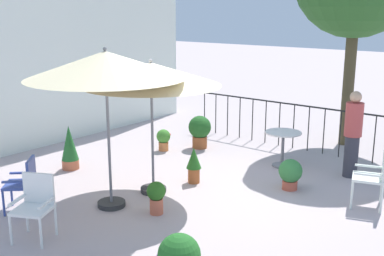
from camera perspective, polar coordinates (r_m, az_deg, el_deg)
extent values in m
plane|color=#B5A3A4|center=(8.40, 1.41, -7.36)|extent=(60.00, 60.00, 0.00)
cube|color=white|center=(11.27, -17.95, 10.28)|extent=(9.06, 0.30, 4.92)
cube|color=black|center=(10.85, 12.12, 2.74)|extent=(0.03, 5.37, 0.03)
cylinder|color=black|center=(10.31, 20.88, -1.31)|extent=(0.02, 0.02, 1.00)
cylinder|color=black|center=(10.42, 19.02, -1.00)|extent=(0.02, 0.02, 1.00)
cylinder|color=black|center=(10.54, 17.20, -0.70)|extent=(0.02, 0.02, 1.00)
cylinder|color=black|center=(10.67, 15.42, -0.40)|extent=(0.02, 0.02, 1.00)
cylinder|color=black|center=(10.81, 13.68, -0.11)|extent=(0.02, 0.02, 1.00)
cylinder|color=black|center=(10.96, 11.99, 0.18)|extent=(0.02, 0.02, 1.00)
cylinder|color=black|center=(11.12, 10.35, 0.45)|extent=(0.02, 0.02, 1.00)
cylinder|color=black|center=(11.29, 8.75, 0.72)|extent=(0.02, 0.02, 1.00)
cylinder|color=black|center=(11.46, 7.21, 0.98)|extent=(0.02, 0.02, 1.00)
cylinder|color=black|center=(11.65, 5.71, 1.23)|extent=(0.02, 0.02, 1.00)
cylinder|color=black|center=(11.84, 4.25, 1.47)|extent=(0.02, 0.02, 1.00)
cylinder|color=black|center=(12.04, 2.85, 1.71)|extent=(0.02, 0.02, 1.00)
cylinder|color=black|center=(12.25, 1.49, 1.93)|extent=(0.02, 0.02, 1.00)
cylinder|color=#4B4129|center=(11.42, 18.12, 5.03)|extent=(0.25, 0.25, 2.83)
cylinder|color=#2D2D2D|center=(8.33, -4.61, -7.31)|extent=(0.44, 0.44, 0.08)
cylinder|color=slate|center=(8.00, -4.76, -0.15)|extent=(0.04, 0.04, 2.22)
cone|color=beige|center=(7.83, -4.89, 6.42)|extent=(2.29, 2.29, 0.37)
sphere|color=slate|center=(7.80, -4.93, 7.98)|extent=(0.06, 0.06, 0.06)
cylinder|color=#2D2D2D|center=(7.83, -9.55, -8.88)|extent=(0.44, 0.44, 0.08)
cylinder|color=slate|center=(7.46, -9.92, -0.43)|extent=(0.04, 0.04, 2.46)
cone|color=beige|center=(7.27, -10.26, 7.42)|extent=(2.41, 2.41, 0.41)
sphere|color=slate|center=(7.25, -10.34, 9.26)|extent=(0.06, 0.06, 0.06)
cylinder|color=silver|center=(9.59, 10.82, -0.54)|extent=(0.71, 0.71, 0.02)
cylinder|color=slate|center=(9.68, 10.73, -2.56)|extent=(0.06, 0.06, 0.68)
cylinder|color=slate|center=(9.78, 10.64, -4.39)|extent=(0.39, 0.39, 0.03)
cube|color=white|center=(6.86, -18.46, -9.23)|extent=(0.61, 0.62, 0.04)
cube|color=white|center=(6.93, -17.77, -6.82)|extent=(0.24, 0.42, 0.43)
cube|color=white|center=(6.92, -20.10, -8.07)|extent=(0.37, 0.21, 0.03)
cube|color=white|center=(6.71, -16.92, -8.52)|extent=(0.37, 0.21, 0.03)
cylinder|color=white|center=(6.90, -20.77, -11.35)|extent=(0.04, 0.04, 0.42)
cylinder|color=white|center=(6.69, -17.54, -11.92)|extent=(0.04, 0.04, 0.42)
cylinder|color=white|center=(7.21, -19.02, -10.09)|extent=(0.04, 0.04, 0.42)
cylinder|color=white|center=(7.00, -15.90, -10.58)|extent=(0.04, 0.04, 0.42)
cube|color=white|center=(8.07, 20.21, -5.57)|extent=(0.61, 0.60, 0.04)
cube|color=white|center=(8.00, 21.90, -4.09)|extent=(0.45, 0.18, 0.44)
cube|color=white|center=(8.24, 20.30, -4.29)|extent=(0.17, 0.42, 0.03)
cube|color=white|center=(7.82, 20.26, -5.26)|extent=(0.17, 0.42, 0.03)
cylinder|color=white|center=(8.36, 18.59, -6.56)|extent=(0.04, 0.04, 0.46)
cylinder|color=white|center=(7.94, 18.45, -7.64)|extent=(0.04, 0.04, 0.46)
cylinder|color=white|center=(8.37, 21.59, -6.80)|extent=(0.04, 0.04, 0.46)
cylinder|color=white|center=(7.95, 21.62, -7.90)|extent=(0.04, 0.04, 0.46)
cube|color=#334793|center=(7.89, -19.85, -6.35)|extent=(0.62, 0.62, 0.04)
cube|color=#334793|center=(7.77, -18.60, -4.86)|extent=(0.34, 0.32, 0.40)
cube|color=#334793|center=(8.04, -19.55, -5.05)|extent=(0.29, 0.31, 0.03)
cube|color=#334793|center=(7.67, -20.32, -6.03)|extent=(0.29, 0.31, 0.03)
cylinder|color=#334793|center=(8.21, -20.68, -7.31)|extent=(0.04, 0.04, 0.41)
cylinder|color=#334793|center=(7.84, -21.51, -8.38)|extent=(0.04, 0.04, 0.41)
cylinder|color=#334793|center=(8.10, -17.99, -7.35)|extent=(0.04, 0.04, 0.41)
cylinder|color=#334793|center=(7.74, -18.70, -8.44)|extent=(0.04, 0.04, 0.41)
cylinder|color=#9B512A|center=(10.83, 0.92, -1.68)|extent=(0.33, 0.33, 0.27)
cylinder|color=#382819|center=(10.79, 0.92, -1.05)|extent=(0.29, 0.29, 0.02)
sphere|color=#1F551E|center=(10.74, 0.93, 0.12)|extent=(0.51, 0.51, 0.51)
cylinder|color=#BD6342|center=(9.73, -14.24, -4.19)|extent=(0.33, 0.33, 0.19)
cylinder|color=#382819|center=(9.71, -14.27, -3.72)|extent=(0.29, 0.29, 0.02)
cone|color=#226229|center=(9.61, -14.39, -1.72)|extent=(0.33, 0.33, 0.68)
cylinder|color=#BF553F|center=(8.57, 11.55, -6.63)|extent=(0.26, 0.26, 0.16)
cylinder|color=#382819|center=(8.55, 11.57, -6.18)|extent=(0.23, 0.23, 0.02)
sphere|color=#347A3A|center=(8.49, 11.63, -5.01)|extent=(0.41, 0.41, 0.41)
sphere|color=#D2385E|center=(8.41, 10.87, -5.25)|extent=(0.10, 0.10, 0.10)
sphere|color=#D2385E|center=(8.43, 10.83, -4.78)|extent=(0.09, 0.09, 0.09)
sphere|color=#D2385E|center=(8.61, 12.06, -4.94)|extent=(0.09, 0.09, 0.09)
sphere|color=#D2385E|center=(8.39, 11.75, -5.55)|extent=(0.09, 0.09, 0.09)
cylinder|color=#C9723E|center=(10.65, -3.41, -2.18)|extent=(0.22, 0.22, 0.20)
cylinder|color=#382819|center=(10.62, -3.41, -1.72)|extent=(0.19, 0.19, 0.02)
sphere|color=#3E802B|center=(10.59, -3.42, -0.99)|extent=(0.31, 0.31, 0.31)
sphere|color=#E3523D|center=(10.69, -3.08, -0.85)|extent=(0.07, 0.07, 0.07)
sphere|color=#E3523D|center=(10.59, -2.75, -0.80)|extent=(0.08, 0.08, 0.08)
sphere|color=#E3523D|center=(10.51, -3.39, -1.28)|extent=(0.08, 0.08, 0.08)
sphere|color=#226322|center=(5.49, -1.54, -14.88)|extent=(0.49, 0.49, 0.49)
sphere|color=#B648A8|center=(5.53, -2.98, -14.91)|extent=(0.14, 0.14, 0.14)
sphere|color=#B648A8|center=(5.56, -3.12, -14.89)|extent=(0.09, 0.09, 0.09)
cylinder|color=#C76144|center=(7.45, -4.25, -9.25)|extent=(0.21, 0.21, 0.24)
cylinder|color=#382819|center=(7.41, -4.26, -8.45)|extent=(0.18, 0.18, 0.02)
sphere|color=#2A621C|center=(7.36, -4.28, -7.48)|extent=(0.29, 0.29, 0.29)
sphere|color=#EB532F|center=(7.28, -4.47, -7.78)|extent=(0.08, 0.08, 0.08)
sphere|color=#EB532F|center=(7.31, -3.69, -7.35)|extent=(0.06, 0.06, 0.06)
sphere|color=#EB532F|center=(7.34, -4.96, -7.22)|extent=(0.07, 0.07, 0.07)
sphere|color=#EB532F|center=(7.41, -3.63, -7.21)|extent=(0.09, 0.09, 0.09)
cylinder|color=#AB562B|center=(8.69, 0.22, -5.65)|extent=(0.21, 0.21, 0.28)
cylinder|color=#382819|center=(8.65, 0.22, -4.85)|extent=(0.19, 0.19, 0.02)
cone|color=#276621|center=(8.58, 0.22, -3.58)|extent=(0.27, 0.27, 0.38)
cylinder|color=#33333D|center=(9.40, 18.38, -3.21)|extent=(0.26, 0.26, 0.79)
cylinder|color=#B94340|center=(9.23, 18.72, 0.97)|extent=(0.42, 0.42, 0.62)
sphere|color=tan|center=(9.15, 18.92, 3.51)|extent=(0.21, 0.21, 0.21)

